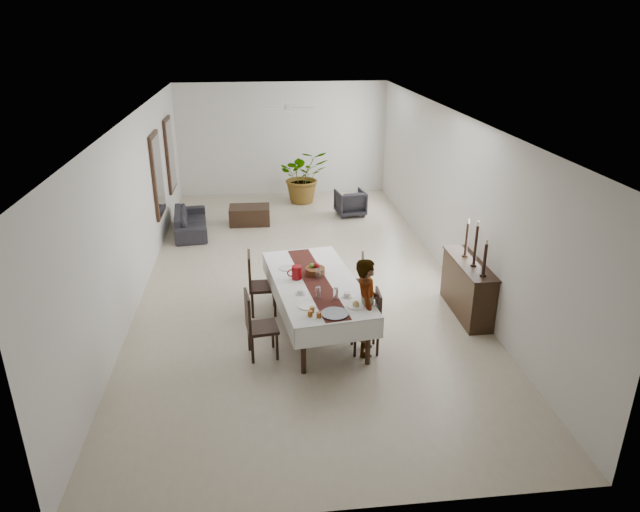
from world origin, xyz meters
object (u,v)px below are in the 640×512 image
Objects in this scene: red_pitcher at (297,272)px; sofa at (191,222)px; woman at (367,307)px; dining_table_top at (316,283)px; sideboard_body at (467,289)px.

sofa is (-2.22, 4.82, -0.69)m from red_pitcher.
woman is at bearing -45.20° from red_pitcher.
sofa is at bearing 37.37° from woman.
sideboard_body reaches higher than dining_table_top.
woman is 2.27m from sideboard_body.
dining_table_top is at bearing -158.80° from sofa.
sideboard_body is at bearing -3.15° from dining_table_top.
woman is at bearing -59.14° from dining_table_top.
woman is at bearing -151.79° from sideboard_body.
sideboard_body is 7.03m from sofa.
sofa is (-3.20, 5.80, -0.51)m from woman.
dining_table_top is 1.43× the size of sofa.
sideboard_body is 0.83× the size of sofa.
red_pitcher is 3.01m from sideboard_body.
sideboard_body is (2.96, 0.08, -0.49)m from red_pitcher.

